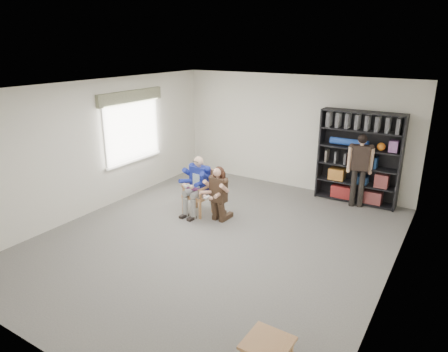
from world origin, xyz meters
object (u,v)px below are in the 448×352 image
Objects in this scene: armchair at (198,192)px; standing_man at (359,171)px; seated_man at (198,185)px; bookshelf at (359,158)px; kneeling_woman at (218,195)px.

standing_man is (2.79, 2.20, 0.34)m from armchair.
standing_man is at bearing 41.85° from seated_man.
armchair is at bearing 0.00° from seated_man.
standing_man is at bearing -69.80° from bookshelf.
seated_man is 3.56m from standing_man.
armchair is 3.69m from bookshelf.
bookshelf reaches higher than kneeling_woman.
seated_man is 0.77× the size of standing_man.
bookshelf reaches higher than seated_man.
kneeling_woman is at bearing -129.31° from bookshelf.
standing_man is (2.21, 2.32, 0.24)m from kneeling_woman.
kneeling_woman is at bearing -8.06° from seated_man.
bookshelf is 0.36m from standing_man.
bookshelf is at bearing 95.72° from standing_man.
standing_man reaches higher than seated_man.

